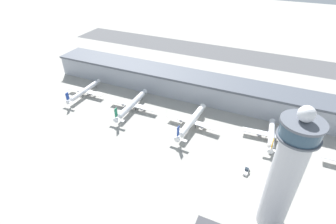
# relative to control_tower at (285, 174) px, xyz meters

# --- Properties ---
(ground_plane) EXTENTS (1000.00, 1000.00, 0.00)m
(ground_plane) POSITION_rel_control_tower_xyz_m (-65.98, 20.63, -29.88)
(ground_plane) COLOR #9E9B93
(terminal_building) EXTENTS (252.51, 25.00, 17.91)m
(terminal_building) POSITION_rel_control_tower_xyz_m (-65.98, 90.63, -20.82)
(terminal_building) COLOR #A3A8B2
(terminal_building) RESTS_ON ground
(runway_strip) EXTENTS (378.76, 44.00, 0.01)m
(runway_strip) POSITION_rel_control_tower_xyz_m (-65.98, 192.00, -29.87)
(runway_strip) COLOR #515154
(runway_strip) RESTS_ON ground
(control_tower) EXTENTS (15.29, 15.29, 61.13)m
(control_tower) POSITION_rel_control_tower_xyz_m (0.00, 0.00, 0.00)
(control_tower) COLOR silver
(control_tower) RESTS_ON ground
(airplane_gate_alpha) EXTENTS (31.89, 38.61, 11.87)m
(airplane_gate_alpha) POSITION_rel_control_tower_xyz_m (-148.88, 55.42, -25.67)
(airplane_gate_alpha) COLOR white
(airplane_gate_alpha) RESTS_ON ground
(airplane_gate_bravo) EXTENTS (37.35, 43.20, 13.24)m
(airplane_gate_bravo) POSITION_rel_control_tower_xyz_m (-103.57, 53.20, -25.51)
(airplane_gate_bravo) COLOR silver
(airplane_gate_bravo) RESTS_ON ground
(airplane_gate_charlie) EXTENTS (36.38, 42.95, 14.04)m
(airplane_gate_charlie) POSITION_rel_control_tower_xyz_m (-56.27, 50.80, -25.07)
(airplane_gate_charlie) COLOR white
(airplane_gate_charlie) RESTS_ON ground
(airplane_gate_delta) EXTENTS (35.93, 32.66, 12.00)m
(airplane_gate_delta) POSITION_rel_control_tower_xyz_m (-6.04, 59.13, -25.98)
(airplane_gate_delta) COLOR white
(airplane_gate_delta) RESTS_ON ground
(service_truck_catering) EXTENTS (7.07, 6.32, 2.43)m
(service_truck_catering) POSITION_rel_control_tower_xyz_m (1.92, 34.59, -29.04)
(service_truck_catering) COLOR black
(service_truck_catering) RESTS_ON ground
(service_truck_fuel) EXTENTS (2.62, 6.16, 2.47)m
(service_truck_fuel) POSITION_rel_control_tower_xyz_m (-14.82, 25.03, -29.03)
(service_truck_fuel) COLOR black
(service_truck_fuel) RESTS_ON ground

